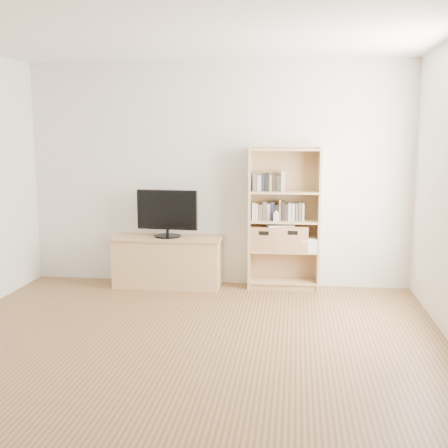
% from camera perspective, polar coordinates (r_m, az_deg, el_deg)
% --- Properties ---
extents(floor, '(4.50, 5.00, 0.01)m').
position_cam_1_polar(floor, '(4.49, -5.23, -14.14)').
color(floor, brown).
rests_on(floor, ground).
extents(back_wall, '(4.50, 0.02, 2.60)m').
position_cam_1_polar(back_wall, '(6.60, -0.67, 5.02)').
color(back_wall, white).
rests_on(back_wall, floor).
extents(ceiling, '(4.50, 5.00, 0.01)m').
position_cam_1_polar(ceiling, '(4.21, -5.77, 20.47)').
color(ceiling, white).
rests_on(ceiling, back_wall).
extents(tv_stand, '(1.23, 0.47, 0.56)m').
position_cam_1_polar(tv_stand, '(6.63, -5.71, -3.91)').
color(tv_stand, tan).
rests_on(tv_stand, floor).
extents(bookshelf, '(0.82, 0.32, 1.63)m').
position_cam_1_polar(bookshelf, '(6.45, 6.11, 0.53)').
color(bookshelf, tan).
rests_on(bookshelf, floor).
extents(television, '(0.71, 0.10, 0.56)m').
position_cam_1_polar(television, '(6.52, -5.79, 1.12)').
color(television, black).
rests_on(television, tv_stand).
extents(books_row_mid, '(0.89, 0.23, 0.24)m').
position_cam_1_polar(books_row_mid, '(6.45, 6.12, 1.43)').
color(books_row_mid, '#B6AA9B').
rests_on(books_row_mid, bookshelf).
extents(books_row_upper, '(0.41, 0.16, 0.21)m').
position_cam_1_polar(books_row_upper, '(6.42, 4.55, 4.32)').
color(books_row_upper, '#B6AA9B').
rests_on(books_row_upper, bookshelf).
extents(baby_monitor, '(0.06, 0.04, 0.10)m').
position_cam_1_polar(baby_monitor, '(6.35, 5.31, 0.71)').
color(baby_monitor, white).
rests_on(baby_monitor, bookshelf).
extents(basket_left, '(0.34, 0.28, 0.28)m').
position_cam_1_polar(basket_left, '(6.48, 4.16, -1.40)').
color(basket_left, '#A27149').
rests_on(basket_left, bookshelf).
extents(basket_right, '(0.36, 0.30, 0.29)m').
position_cam_1_polar(basket_right, '(6.48, 6.96, -1.40)').
color(basket_right, '#A27149').
rests_on(basket_right, bookshelf).
extents(laptop, '(0.34, 0.27, 0.02)m').
position_cam_1_polar(laptop, '(6.44, 5.70, -0.15)').
color(laptop, silver).
rests_on(laptop, basket_left).
extents(magazine_stack, '(0.20, 0.28, 0.13)m').
position_cam_1_polar(magazine_stack, '(6.50, 8.54, -2.11)').
color(magazine_stack, silver).
rests_on(magazine_stack, bookshelf).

